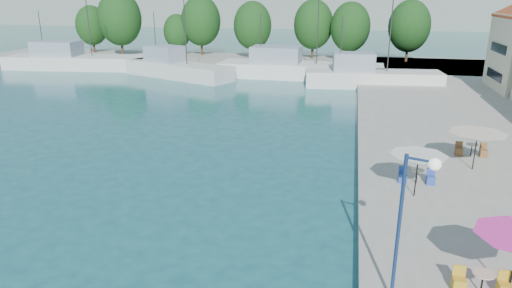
% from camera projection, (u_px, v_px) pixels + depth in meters
% --- Properties ---
extents(quay_far, '(90.00, 16.00, 0.60)m').
position_uv_depth(quay_far, '(261.00, 63.00, 67.79)').
color(quay_far, gray).
rests_on(quay_far, ground).
extents(hill_west, '(180.00, 40.00, 16.00)m').
position_uv_depth(hill_west, '(252.00, 0.00, 156.12)').
color(hill_west, gray).
rests_on(hill_west, ground).
extents(hill_east, '(140.00, 40.00, 12.00)m').
position_uv_depth(hill_east, '(456.00, 6.00, 161.61)').
color(hill_east, gray).
rests_on(hill_east, ground).
extents(trawler_01, '(20.46, 7.20, 10.20)m').
position_uv_depth(trawler_01, '(75.00, 61.00, 63.95)').
color(trawler_01, silver).
rests_on(trawler_01, ground).
extents(trawler_02, '(15.62, 9.80, 10.20)m').
position_uv_depth(trawler_02, '(176.00, 69.00, 57.45)').
color(trawler_02, silver).
rests_on(trawler_02, ground).
extents(trawler_03, '(20.37, 5.81, 10.20)m').
position_uv_depth(trawler_03, '(296.00, 69.00, 57.14)').
color(trawler_03, white).
rests_on(trawler_03, ground).
extents(trawler_04, '(15.24, 5.30, 10.20)m').
position_uv_depth(trawler_04, '(369.00, 77.00, 51.36)').
color(trawler_04, silver).
rests_on(trawler_04, ground).
extents(tree_01, '(5.19, 5.19, 7.68)m').
position_uv_depth(tree_01, '(92.00, 25.00, 75.94)').
color(tree_01, '#3F2B19').
rests_on(tree_01, quay_far).
extents(tree_02, '(6.77, 6.77, 10.01)m').
position_uv_depth(tree_02, '(120.00, 18.00, 71.49)').
color(tree_02, '#3F2B19').
rests_on(tree_02, quay_far).
extents(tree_03, '(4.35, 4.35, 6.45)m').
position_uv_depth(tree_03, '(177.00, 31.00, 73.07)').
color(tree_03, '#3F2B19').
rests_on(tree_03, quay_far).
extents(tree_04, '(6.26, 6.26, 9.27)m').
position_uv_depth(tree_04, '(201.00, 21.00, 72.40)').
color(tree_04, '#3F2B19').
rests_on(tree_04, quay_far).
extents(tree_05, '(5.72, 5.72, 8.47)m').
position_uv_depth(tree_05, '(253.00, 26.00, 68.68)').
color(tree_05, '#3F2B19').
rests_on(tree_05, quay_far).
extents(tree_06, '(5.91, 5.91, 8.76)m').
position_uv_depth(tree_06, '(313.00, 24.00, 68.68)').
color(tree_06, '#3F2B19').
rests_on(tree_06, quay_far).
extents(tree_07, '(5.71, 5.71, 8.45)m').
position_uv_depth(tree_07, '(350.00, 27.00, 65.84)').
color(tree_07, '#3F2B19').
rests_on(tree_07, quay_far).
extents(tree_08, '(5.90, 5.90, 8.74)m').
position_uv_depth(tree_08, '(409.00, 26.00, 65.19)').
color(tree_08, '#3F2B19').
rests_on(tree_08, quay_far).
extents(umbrella_white, '(2.71, 2.71, 2.14)m').
position_uv_depth(umbrella_white, '(418.00, 160.00, 21.77)').
color(umbrella_white, black).
rests_on(umbrella_white, quay_right).
extents(umbrella_cream, '(3.12, 3.12, 2.15)m').
position_uv_depth(umbrella_cream, '(477.00, 137.00, 25.15)').
color(umbrella_cream, black).
rests_on(umbrella_cream, quay_right).
extents(cafe_table_01, '(1.82, 0.70, 0.76)m').
position_uv_depth(cafe_table_01, '(482.00, 285.00, 15.00)').
color(cafe_table_01, black).
rests_on(cafe_table_01, quay_right).
extents(cafe_table_02, '(1.82, 0.70, 0.76)m').
position_uv_depth(cafe_table_02, '(417.00, 178.00, 23.74)').
color(cafe_table_02, black).
rests_on(cafe_table_02, quay_right).
extents(cafe_table_03, '(1.82, 0.70, 0.76)m').
position_uv_depth(cafe_table_03, '(471.00, 152.00, 27.74)').
color(cafe_table_03, black).
rests_on(cafe_table_03, quay_right).
extents(street_lamp, '(0.99, 0.52, 5.03)m').
position_uv_depth(street_lamp, '(412.00, 204.00, 13.50)').
color(street_lamp, navy).
rests_on(street_lamp, quay_right).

